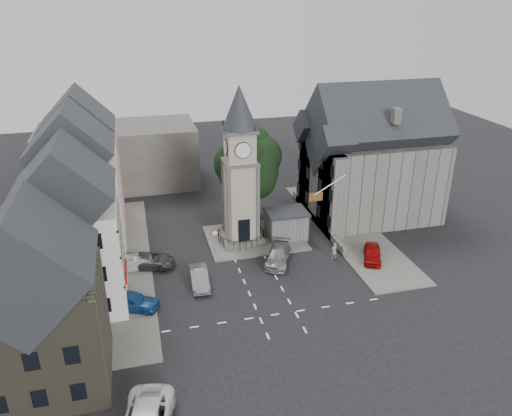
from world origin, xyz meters
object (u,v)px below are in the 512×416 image
object	(u,v)px
car_west_blue	(131,301)
pedestrian	(334,251)
clock_tower	(240,168)
stone_shelter	(286,224)
car_east_red	(372,254)

from	to	relation	value
car_west_blue	pedestrian	size ratio (longest dim) A/B	2.80
clock_tower	stone_shelter	bearing A→B (deg)	-5.84
pedestrian	clock_tower	bearing A→B (deg)	-44.87
clock_tower	pedestrian	bearing A→B (deg)	-36.83
stone_shelter	clock_tower	bearing A→B (deg)	174.16
clock_tower	car_west_blue	xyz separation A→B (m)	(-11.50, -9.81, -7.33)
car_west_blue	car_east_red	bearing A→B (deg)	-59.88
stone_shelter	pedestrian	size ratio (longest dim) A/B	2.60
car_east_red	car_west_blue	bearing A→B (deg)	-148.71
car_west_blue	clock_tower	bearing A→B (deg)	-25.81
stone_shelter	car_west_blue	bearing A→B (deg)	-150.24
pedestrian	car_west_blue	bearing A→B (deg)	3.04
car_west_blue	car_east_red	distance (m)	23.14
stone_shelter	car_east_red	size ratio (longest dim) A/B	1.06
clock_tower	car_west_blue	size ratio (longest dim) A/B	3.51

